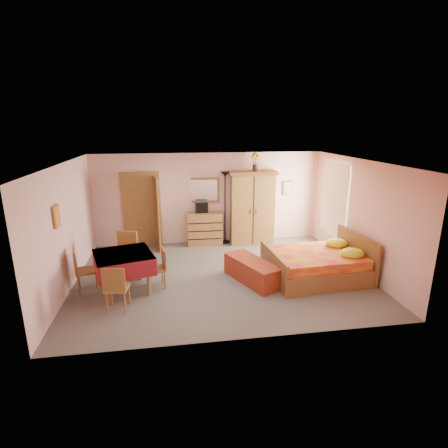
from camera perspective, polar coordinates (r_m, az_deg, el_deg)
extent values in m
plane|color=#68635B|center=(8.13, -0.37, -8.43)|extent=(6.50, 6.50, 0.00)
plane|color=brown|center=(7.44, -0.41, 10.13)|extent=(6.50, 6.50, 0.00)
cube|color=beige|center=(10.10, -2.49, 4.18)|extent=(6.50, 0.10, 2.60)
cube|color=beige|center=(5.36, 3.59, -6.63)|extent=(6.50, 0.10, 2.60)
cube|color=beige|center=(7.91, -24.38, -0.57)|extent=(0.10, 5.00, 2.60)
cube|color=beige|center=(8.76, 21.15, 1.28)|extent=(0.10, 5.00, 2.60)
cube|color=#9E6B35|center=(10.10, -13.23, 2.17)|extent=(1.06, 0.12, 2.15)
cube|color=white|center=(9.74, 17.58, 3.91)|extent=(0.08, 1.40, 1.95)
cube|color=orange|center=(7.25, -25.70, 1.15)|extent=(0.04, 0.32, 0.42)
cube|color=#D8BF59|center=(10.54, 10.38, 5.82)|extent=(0.30, 0.04, 0.40)
cube|color=#A66D38|center=(10.08, -3.19, -0.72)|extent=(1.00, 0.52, 0.94)
cube|color=white|center=(10.03, -3.40, 5.54)|extent=(0.91, 0.11, 0.72)
cube|color=black|center=(9.96, -3.69, 2.78)|extent=(0.35, 0.26, 0.31)
cube|color=black|center=(10.04, 0.17, 2.63)|extent=(0.35, 0.35, 2.09)
cube|color=#A87739|center=(10.07, 4.57, 2.67)|extent=(1.38, 0.77, 2.10)
cube|color=yellow|center=(9.89, 5.14, 10.09)|extent=(0.21, 0.21, 0.51)
cube|color=red|center=(8.13, 14.76, -5.26)|extent=(2.20, 1.78, 0.98)
cube|color=maroon|center=(7.79, 4.63, -7.63)|extent=(1.09, 1.56, 0.49)
cube|color=maroon|center=(7.58, -15.93, -7.57)|extent=(1.38, 1.38, 0.82)
cube|color=#A46C37|center=(6.88, -17.07, -9.80)|extent=(0.45, 0.45, 0.90)
cube|color=#975F33|center=(8.18, -15.92, -5.01)|extent=(0.58, 0.58, 1.03)
cube|color=olive|center=(7.76, -21.52, -6.99)|extent=(0.52, 0.52, 0.96)
cube|color=olive|center=(7.57, -11.06, -7.15)|extent=(0.44, 0.44, 0.84)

